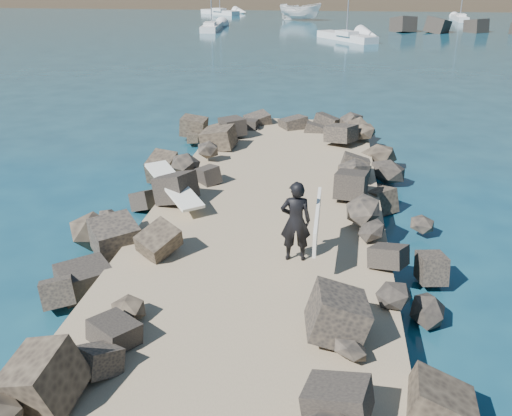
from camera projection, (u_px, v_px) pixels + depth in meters
The scene contains 11 objects.
ground at pixel (261, 248), 14.20m from camera, with size 800.00×800.00×0.00m, color #0F384C.
jetty at pixel (250, 277), 12.26m from camera, with size 6.00×26.00×0.60m, color #8C7759.
riprap_left at pixel (127, 250), 12.99m from camera, with size 2.60×22.00×1.00m, color black.
riprap_right at pixel (386, 266), 12.29m from camera, with size 2.60×22.00×1.00m, color #272321.
surfboard_resting at pixel (174, 189), 15.10m from camera, with size 0.62×2.48×0.08m, color white.
boat_imported at pixel (300, 12), 77.88m from camera, with size 2.26×6.00×2.32m, color white.
surfer_with_board at pixel (299, 221), 12.04m from camera, with size 0.84×2.22×1.79m.
sailboat_e at pixel (220, 12), 88.66m from camera, with size 6.86×6.07×9.03m.
sailboat_d at pixel (460, 18), 77.52m from camera, with size 1.42×6.14×7.48m.
sailboat_c at pixel (346, 37), 56.02m from camera, with size 5.96×7.41×9.39m.
sailboat_a at pixel (212, 27), 65.46m from camera, with size 2.34×7.94×9.36m.
Camera 1 is at (1.53, -12.62, 6.40)m, focal length 40.00 mm.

